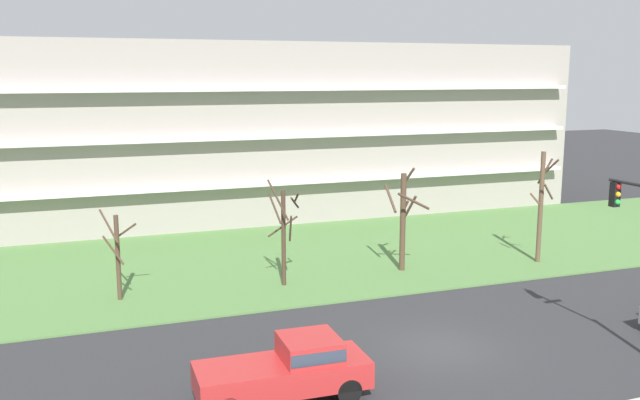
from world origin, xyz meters
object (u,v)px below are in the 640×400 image
at_px(tree_left, 284,231).
at_px(tree_center, 403,218).
at_px(tree_right, 541,204).
at_px(pickup_red_near_left, 290,368).
at_px(tree_far_left, 117,254).

distance_m(tree_left, tree_center, 6.46).
distance_m(tree_center, tree_right, 7.71).
xyz_separation_m(tree_center, pickup_red_near_left, (-9.77, -11.57, -1.83)).
distance_m(tree_far_left, tree_right, 21.74).
xyz_separation_m(tree_left, tree_right, (14.09, -0.69, 0.50)).
relative_size(tree_left, pickup_red_near_left, 0.96).
distance_m(tree_left, tree_right, 14.11).
bearing_deg(tree_center, tree_left, -177.01).
relative_size(tree_left, tree_center, 0.97).
xyz_separation_m(tree_left, pickup_red_near_left, (-3.32, -11.23, -1.72)).
xyz_separation_m(tree_far_left, tree_left, (7.60, -0.44, 0.56)).
bearing_deg(pickup_red_near_left, tree_center, 51.39).
bearing_deg(pickup_red_near_left, tree_left, 75.12).
relative_size(tree_far_left, tree_left, 0.81).
height_order(tree_left, pickup_red_near_left, tree_left).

